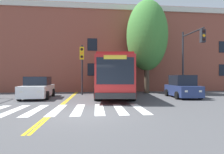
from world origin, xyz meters
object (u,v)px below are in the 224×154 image
city_bus (115,76)px  car_navy_far_lane (182,87)px  street_tree_curbside_large (147,36)px  car_white_near_lane (38,88)px  traffic_light_near_corner (190,51)px  traffic_light_overhead (82,61)px  car_red_behind_bus (109,83)px

city_bus → car_navy_far_lane: 5.85m
street_tree_curbside_large → car_white_near_lane: bearing=-161.1°
car_navy_far_lane → traffic_light_near_corner: traffic_light_near_corner is taller
traffic_light_near_corner → traffic_light_overhead: (-9.26, 1.60, -0.79)m
city_bus → traffic_light_overhead: (-2.95, -0.10, 1.33)m
street_tree_curbside_large → car_navy_far_lane: bearing=-68.0°
car_white_near_lane → car_red_behind_bus: car_red_behind_bus is taller
car_navy_far_lane → car_red_behind_bus: 13.19m
city_bus → car_red_behind_bus: size_ratio=2.31×
traffic_light_near_corner → car_red_behind_bus: bearing=116.7°
car_navy_far_lane → car_red_behind_bus: size_ratio=0.77×
car_white_near_lane → car_navy_far_lane: bearing=-3.9°
traffic_light_overhead → car_navy_far_lane: bearing=-13.1°
car_red_behind_bus → traffic_light_near_corner: 13.62m
car_white_near_lane → car_navy_far_lane: size_ratio=1.15×
traffic_light_near_corner → street_tree_curbside_large: size_ratio=0.59×
traffic_light_overhead → car_white_near_lane: bearing=-161.9°
car_white_near_lane → car_navy_far_lane: (11.81, -0.81, 0.06)m
traffic_light_near_corner → traffic_light_overhead: size_ratio=1.23×
car_red_behind_bus → traffic_light_near_corner: (5.96, -11.84, 3.12)m
car_red_behind_bus → car_navy_far_lane: bearing=-67.4°
traffic_light_overhead → car_red_behind_bus: bearing=72.1°
street_tree_curbside_large → car_red_behind_bus: bearing=112.9°
car_red_behind_bus → street_tree_curbside_large: size_ratio=0.51×
car_white_near_lane → traffic_light_overhead: traffic_light_overhead is taller
car_white_near_lane → car_navy_far_lane: 11.84m
car_red_behind_bus → traffic_light_overhead: traffic_light_overhead is taller
car_navy_far_lane → street_tree_curbside_large: bearing=112.0°
traffic_light_near_corner → city_bus: bearing=164.9°
car_red_behind_bus → traffic_light_overhead: 11.01m
traffic_light_near_corner → street_tree_curbside_large: bearing=123.7°
traffic_light_overhead → street_tree_curbside_large: bearing=19.3°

